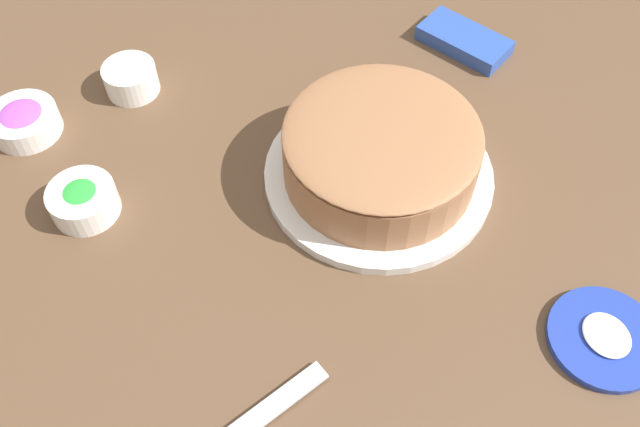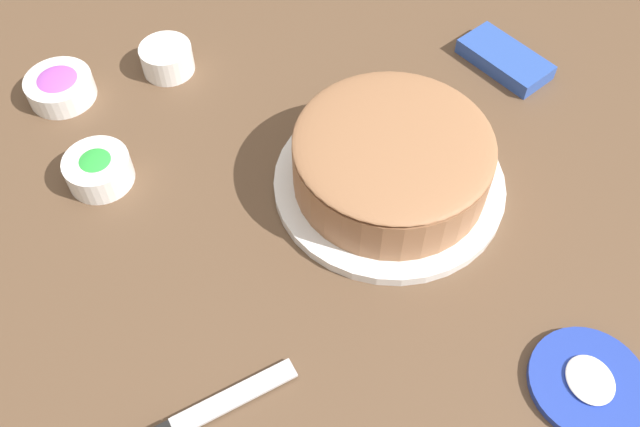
{
  "view_description": "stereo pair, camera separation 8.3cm",
  "coord_description": "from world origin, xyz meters",
  "px_view_note": "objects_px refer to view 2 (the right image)",
  "views": [
    {
      "loc": [
        0.42,
        -0.14,
        0.71
      ],
      "look_at": [
        -0.02,
        0.06,
        0.04
      ],
      "focal_mm": 38.59,
      "sensor_mm": 36.0,
      "label": 1
    },
    {
      "loc": [
        0.45,
        -0.06,
        0.71
      ],
      "look_at": [
        -0.02,
        0.06,
        0.04
      ],
      "focal_mm": 38.59,
      "sensor_mm": 36.0,
      "label": 2
    }
  ],
  "objects_px": {
    "frosted_cake": "(391,164)",
    "candy_box_lower": "(505,59)",
    "sprinkle_bowl_rainbow": "(60,86)",
    "sprinkle_bowl_pink": "(167,57)",
    "sprinkle_bowl_green": "(98,169)",
    "frosting_tub_lid": "(588,382)"
  },
  "relations": [
    {
      "from": "sprinkle_bowl_rainbow",
      "to": "sprinkle_bowl_pink",
      "type": "relative_size",
      "value": 1.25
    },
    {
      "from": "frosted_cake",
      "to": "sprinkle_bowl_pink",
      "type": "xyz_separation_m",
      "value": [
        -0.29,
        -0.25,
        -0.02
      ]
    },
    {
      "from": "frosted_cake",
      "to": "candy_box_lower",
      "type": "xyz_separation_m",
      "value": [
        -0.18,
        0.23,
        -0.03
      ]
    },
    {
      "from": "sprinkle_bowl_pink",
      "to": "candy_box_lower",
      "type": "bearing_deg",
      "value": 77.52
    },
    {
      "from": "sprinkle_bowl_pink",
      "to": "sprinkle_bowl_green",
      "type": "distance_m",
      "value": 0.22
    },
    {
      "from": "sprinkle_bowl_green",
      "to": "frosting_tub_lid",
      "type": "bearing_deg",
      "value": 50.22
    },
    {
      "from": "sprinkle_bowl_green",
      "to": "candy_box_lower",
      "type": "distance_m",
      "value": 0.6
    },
    {
      "from": "frosting_tub_lid",
      "to": "sprinkle_bowl_rainbow",
      "type": "distance_m",
      "value": 0.79
    },
    {
      "from": "frosted_cake",
      "to": "candy_box_lower",
      "type": "distance_m",
      "value": 0.3
    },
    {
      "from": "sprinkle_bowl_pink",
      "to": "frosted_cake",
      "type": "bearing_deg",
      "value": 41.22
    },
    {
      "from": "sprinkle_bowl_green",
      "to": "candy_box_lower",
      "type": "height_order",
      "value": "sprinkle_bowl_green"
    },
    {
      "from": "frosted_cake",
      "to": "sprinkle_bowl_rainbow",
      "type": "relative_size",
      "value": 3.14
    },
    {
      "from": "frosted_cake",
      "to": "candy_box_lower",
      "type": "height_order",
      "value": "frosted_cake"
    },
    {
      "from": "frosted_cake",
      "to": "sprinkle_bowl_green",
      "type": "relative_size",
      "value": 3.48
    },
    {
      "from": "sprinkle_bowl_pink",
      "to": "candy_box_lower",
      "type": "distance_m",
      "value": 0.5
    },
    {
      "from": "frosting_tub_lid",
      "to": "candy_box_lower",
      "type": "relative_size",
      "value": 0.94
    },
    {
      "from": "sprinkle_bowl_green",
      "to": "candy_box_lower",
      "type": "xyz_separation_m",
      "value": [
        -0.08,
        0.6,
        -0.01
      ]
    },
    {
      "from": "frosted_cake",
      "to": "frosting_tub_lid",
      "type": "bearing_deg",
      "value": 22.6
    },
    {
      "from": "frosting_tub_lid",
      "to": "sprinkle_bowl_rainbow",
      "type": "bearing_deg",
      "value": -137.09
    },
    {
      "from": "sprinkle_bowl_pink",
      "to": "sprinkle_bowl_green",
      "type": "bearing_deg",
      "value": -29.86
    },
    {
      "from": "sprinkle_bowl_pink",
      "to": "candy_box_lower",
      "type": "relative_size",
      "value": 0.56
    },
    {
      "from": "frosting_tub_lid",
      "to": "candy_box_lower",
      "type": "distance_m",
      "value": 0.5
    }
  ]
}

